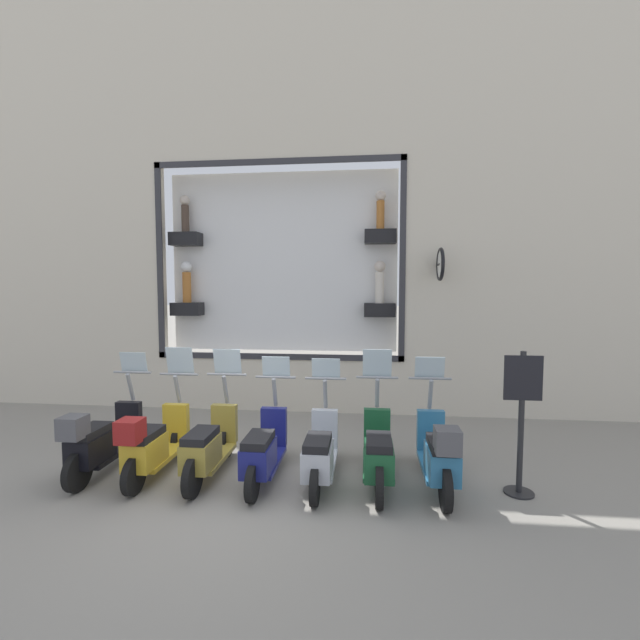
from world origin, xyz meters
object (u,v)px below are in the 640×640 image
scooter_navy_3 (264,450)px  scooter_yellow_5 (153,443)px  scooter_green_1 (378,453)px  scooter_black_6 (101,441)px  scooter_teal_0 (439,454)px  shop_sign_post (521,417)px  scooter_olive_4 (209,446)px  scooter_silver_2 (320,453)px

scooter_navy_3 → scooter_yellow_5: scooter_yellow_5 is taller
scooter_green_1 → scooter_black_6: size_ratio=1.00×
scooter_green_1 → scooter_black_6: 3.76m
scooter_teal_0 → scooter_navy_3: 2.26m
scooter_teal_0 → shop_sign_post: shop_sign_post is taller
scooter_green_1 → scooter_olive_4: (-0.00, 2.26, -0.00)m
scooter_silver_2 → scooter_navy_3: 0.75m
scooter_teal_0 → scooter_silver_2: size_ratio=1.01×
scooter_navy_3 → shop_sign_post: (-0.02, -3.25, 0.56)m
scooter_silver_2 → scooter_navy_3: scooter_navy_3 is taller
scooter_yellow_5 → scooter_olive_4: bearing=-85.1°
scooter_green_1 → shop_sign_post: (-0.03, -1.74, 0.54)m
scooter_navy_3 → scooter_green_1: bearing=-89.7°
scooter_olive_4 → scooter_silver_2: bearing=-90.3°
scooter_olive_4 → scooter_yellow_5: scooter_yellow_5 is taller
scooter_black_6 → scooter_green_1: bearing=-89.0°
scooter_silver_2 → scooter_black_6: (-0.06, 3.01, 0.06)m
scooter_navy_3 → scooter_black_6: bearing=91.4°
scooter_navy_3 → scooter_black_6: size_ratio=0.99×
scooter_black_6 → scooter_silver_2: bearing=-89.0°
scooter_teal_0 → scooter_black_6: bearing=90.0°
scooter_teal_0 → scooter_yellow_5: scooter_yellow_5 is taller
scooter_green_1 → shop_sign_post: 1.82m
scooter_silver_2 → scooter_teal_0: bearing=-92.0°
scooter_silver_2 → shop_sign_post: (-0.02, -2.50, 0.56)m
scooter_silver_2 → scooter_olive_4: size_ratio=0.99×
scooter_olive_4 → shop_sign_post: 4.04m
scooter_teal_0 → scooter_silver_2: (0.05, 1.51, -0.07)m
scooter_silver_2 → scooter_navy_3: (0.00, 0.75, 0.00)m
shop_sign_post → scooter_teal_0: bearing=91.9°
scooter_teal_0 → scooter_yellow_5: size_ratio=1.00×
scooter_navy_3 → shop_sign_post: bearing=-90.4°
scooter_teal_0 → scooter_olive_4: size_ratio=1.00×
scooter_navy_3 → scooter_black_6: 2.26m
scooter_silver_2 → shop_sign_post: 2.56m
shop_sign_post → scooter_yellow_5: bearing=90.4°
scooter_silver_2 → scooter_olive_4: scooter_olive_4 is taller
scooter_teal_0 → scooter_green_1: scooter_green_1 is taller
scooter_navy_3 → scooter_olive_4: (0.01, 0.75, 0.02)m
scooter_black_6 → shop_sign_post: 5.53m
scooter_olive_4 → shop_sign_post: bearing=-90.4°
scooter_navy_3 → shop_sign_post: 3.30m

